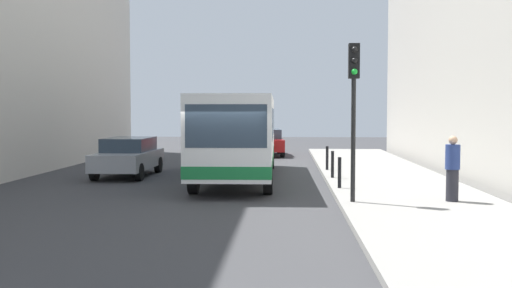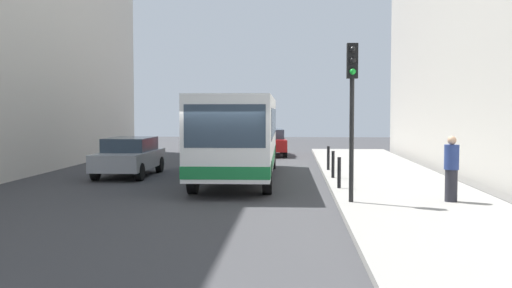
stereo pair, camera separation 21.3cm
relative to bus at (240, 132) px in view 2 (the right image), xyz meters
The scene contains 10 objects.
ground_plane 5.10m from the bus, 90.83° to the right, with size 80.00×80.00×0.00m, color #38383A.
sidewalk 7.36m from the bus, 42.03° to the right, with size 4.40×40.00×0.15m, color gray.
bus is the anchor object (origin of this frame).
car_beside_bus 4.49m from the bus, behind, with size 1.91×4.42×1.48m.
car_behind_bus 11.72m from the bus, 87.08° to the left, with size 2.14×4.53×1.48m.
traffic_light 7.35m from the bus, 61.28° to the right, with size 0.28×0.33×4.10m.
bollard_near 5.04m from the bus, 46.57° to the right, with size 0.11×0.11×0.95m, color black.
bollard_mid 3.64m from the bus, 12.71° to the right, with size 0.11×0.11×0.95m, color black.
bollard_far 4.10m from the bus, 31.19° to the left, with size 0.11×0.11×0.95m, color black.
pedestrian_near_signal 8.66m from the bus, 45.11° to the right, with size 0.38×0.38×1.72m.
Camera 2 is at (2.04, -17.03, 2.52)m, focal length 41.76 mm.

